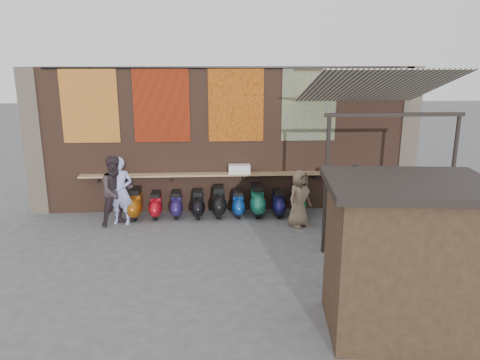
{
  "coord_description": "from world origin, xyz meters",
  "views": [
    {
      "loc": [
        -0.34,
        -10.24,
        4.27
      ],
      "look_at": [
        0.33,
        1.2,
        1.23
      ],
      "focal_mm": 35.0,
      "sensor_mm": 36.0,
      "label": 1
    }
  ],
  "objects": [
    {
      "name": "awning_header",
      "position": [
        3.5,
        -0.6,
        3.08
      ],
      "size": [
        3.0,
        0.08,
        0.08
      ],
      "primitive_type": "cube",
      "color": "black",
      "rests_on": "awning_post_left"
    },
    {
      "name": "scooter_stool_3",
      "position": [
        -0.77,
        1.97,
        0.37
      ],
      "size": [
        0.35,
        0.77,
        0.73
      ],
      "primitive_type": null,
      "color": "black",
      "rests_on": "ground"
    },
    {
      "name": "awning_canvas",
      "position": [
        3.5,
        0.9,
        3.55
      ],
      "size": [
        3.2,
        3.28,
        0.97
      ],
      "primitive_type": "cube",
      "rotation": [
        -0.28,
        0.0,
        0.0
      ],
      "color": "beige",
      "rests_on": "brick_wall"
    },
    {
      "name": "market_stall",
      "position": [
        2.57,
        -3.73,
        1.18
      ],
      "size": [
        2.35,
        1.86,
        2.37
      ],
      "primitive_type": "cube",
      "rotation": [
        0.0,
        0.0,
        -0.11
      ],
      "color": "black",
      "rests_on": "ground"
    },
    {
      "name": "diner_right",
      "position": [
        -2.84,
        1.48,
        0.91
      ],
      "size": [
        1.12,
        1.05,
        1.82
      ],
      "primitive_type": "imported",
      "rotation": [
        0.0,
        0.0,
        0.54
      ],
      "color": "#30252A",
      "rests_on": "ground"
    },
    {
      "name": "scooter_stool_8",
      "position": [
        1.99,
        2.02,
        0.39
      ],
      "size": [
        0.37,
        0.81,
        0.77
      ],
      "primitive_type": null,
      "color": "#10532D",
      "rests_on": "ground"
    },
    {
      "name": "pier_right",
      "position": [
        5.2,
        2.7,
        2.0
      ],
      "size": [
        0.5,
        0.5,
        4.0
      ],
      "primitive_type": "cube",
      "color": "#4C4238",
      "rests_on": "ground"
    },
    {
      "name": "shopper_grey",
      "position": [
        3.93,
        -0.58,
        0.89
      ],
      "size": [
        1.15,
        0.67,
        1.77
      ],
      "primitive_type": "imported",
      "rotation": [
        0.0,
        0.0,
        3.13
      ],
      "color": "#4F5053",
      "rests_on": "ground"
    },
    {
      "name": "scooter_stool_5",
      "position": [
        0.32,
        1.99,
        0.35
      ],
      "size": [
        0.33,
        0.74,
        0.7
      ],
      "primitive_type": null,
      "color": "navy",
      "rests_on": "ground"
    },
    {
      "name": "awning_post_right",
      "position": [
        4.9,
        -0.6,
        1.55
      ],
      "size": [
        0.09,
        0.09,
        3.1
      ],
      "primitive_type": "cylinder",
      "color": "black",
      "rests_on": "ground"
    },
    {
      "name": "stall_sign",
      "position": [
        2.66,
        -2.88,
        1.72
      ],
      "size": [
        1.2,
        0.17,
        0.5
      ],
      "primitive_type": "cube",
      "rotation": [
        0.0,
        0.0,
        -0.11
      ],
      "color": "gold",
      "rests_on": "market_stall"
    },
    {
      "name": "scooter_stool_2",
      "position": [
        -1.35,
        2.01,
        0.35
      ],
      "size": [
        0.33,
        0.73,
        0.69
      ],
      "primitive_type": null,
      "color": "#251857",
      "rests_on": "ground"
    },
    {
      "name": "brick_wall",
      "position": [
        0.0,
        2.7,
        2.0
      ],
      "size": [
        10.0,
        0.4,
        4.0
      ],
      "primitive_type": "cube",
      "color": "brown",
      "rests_on": "ground"
    },
    {
      "name": "eating_counter",
      "position": [
        0.0,
        2.33,
        1.1
      ],
      "size": [
        8.0,
        0.32,
        0.05
      ],
      "primitive_type": "cube",
      "color": "#9E7A51",
      "rests_on": "brick_wall"
    },
    {
      "name": "hang_rail",
      "position": [
        0.0,
        2.47,
        3.98
      ],
      "size": [
        9.5,
        0.06,
        0.06
      ],
      "primitive_type": "cylinder",
      "rotation": [
        0.0,
        1.57,
        0.0
      ],
      "color": "black",
      "rests_on": "brick_wall"
    },
    {
      "name": "scooter_stool_4",
      "position": [
        -0.2,
        2.04,
        0.4
      ],
      "size": [
        0.38,
        0.85,
        0.81
      ],
      "primitive_type": null,
      "color": "black",
      "rests_on": "ground"
    },
    {
      "name": "tapestry_orange",
      "position": [
        0.3,
        2.48,
        3.0
      ],
      "size": [
        1.5,
        0.02,
        2.0
      ],
      "primitive_type": "cube",
      "color": "#B95F17",
      "rests_on": "brick_wall"
    },
    {
      "name": "stall_shelf",
      "position": [
        2.66,
        -2.88,
        0.87
      ],
      "size": [
        1.82,
        0.29,
        0.06
      ],
      "primitive_type": "cube",
      "rotation": [
        0.0,
        0.0,
        -0.11
      ],
      "color": "#473321",
      "rests_on": "market_stall"
    },
    {
      "name": "scooter_stool_1",
      "position": [
        -1.91,
        1.98,
        0.35
      ],
      "size": [
        0.33,
        0.73,
        0.7
      ],
      "primitive_type": null,
      "color": "#A90D19",
      "rests_on": "ground"
    },
    {
      "name": "shopper_tan",
      "position": [
        1.86,
        1.11,
        0.74
      ],
      "size": [
        0.86,
        0.82,
        1.49
      ],
      "primitive_type": "imported",
      "rotation": [
        0.0,
        0.0,
        0.66
      ],
      "color": "#77614B",
      "rests_on": "ground"
    },
    {
      "name": "ground",
      "position": [
        0.0,
        0.0,
        0.0
      ],
      "size": [
        70.0,
        70.0,
        0.0
      ],
      "primitive_type": "plane",
      "color": "#474749",
      "rests_on": "ground"
    },
    {
      "name": "tapestry_multi",
      "position": [
        2.3,
        2.48,
        3.0
      ],
      "size": [
        1.5,
        0.02,
        2.0
      ],
      "primitive_type": "cube",
      "color": "navy",
      "rests_on": "brick_wall"
    },
    {
      "name": "scooter_stool_0",
      "position": [
        -2.47,
        1.97,
        0.4
      ],
      "size": [
        0.38,
        0.85,
        0.81
      ],
      "primitive_type": null,
      "color": "#88440C",
      "rests_on": "ground"
    },
    {
      "name": "tapestry_sun",
      "position": [
        -1.7,
        2.48,
        3.0
      ],
      "size": [
        1.5,
        0.02,
        2.0
      ],
      "primitive_type": "cube",
      "color": "red",
      "rests_on": "brick_wall"
    },
    {
      "name": "shopper_navy",
      "position": [
        3.0,
        0.2,
        0.91
      ],
      "size": [
        1.1,
        0.55,
        1.82
      ],
      "primitive_type": "imported",
      "rotation": [
        0.0,
        0.0,
        3.24
      ],
      "color": "black",
      "rests_on": "ground"
    },
    {
      "name": "shelf_box",
      "position": [
        0.38,
        2.3,
        1.25
      ],
      "size": [
        0.59,
        0.29,
        0.25
      ],
      "primitive_type": "cube",
      "color": "white",
      "rests_on": "eating_counter"
    },
    {
      "name": "scooter_stool_6",
      "position": [
        0.86,
        2.01,
        0.42
      ],
      "size": [
        0.4,
        0.88,
        0.84
      ],
      "primitive_type": null,
      "color": "#1C7159",
      "rests_on": "ground"
    },
    {
      "name": "awning_post_left",
      "position": [
        2.1,
        -0.6,
        1.55
      ],
      "size": [
        0.09,
        0.09,
        3.1
      ],
      "primitive_type": "cylinder",
      "color": "black",
      "rests_on": "ground"
    },
    {
      "name": "diner_left",
      "position": [
        -2.75,
        1.55,
        0.89
      ],
      "size": [
        0.71,
        0.54,
        1.77
      ],
      "primitive_type": "imported",
      "rotation": [
        0.0,
        0.0,
        -0.19
      ],
      "color": "#9AA5E1",
      "rests_on": "ground"
    },
    {
      "name": "awning_ledger",
      "position": [
        3.5,
        2.49,
        3.95
      ],
      "size": [
        3.3,
        0.08,
        0.12
      ],
      "primitive_type": "cube",
      "color": "#33261C",
      "rests_on": "brick_wall"
    },
    {
      "name": "tapestry_redgold",
      "position": [
        -3.6,
        2.48,
        3.0
      ],
      "size": [
        1.5,
        0.02,
        2.0
      ],
      "primitive_type": "cube",
      "color": "maroon",
      "rests_on": "brick_wall"
    },
    {
      "name": "stall_roof",
      "position": [
        2.57,
        -3.73,
        2.43
      ],
      "size": [
        2.64,
        2.14,
        0.12
      ],
      "primitive_type": "cube",
      "rotation": [
        0.0,
        0.0,
        -0.11
      ],
      "color": "black",
      "rests_on": "market_stall"
    },
    {
      "name": "scooter_stool_7",
      "position": [
        1.43,
        1.97,
        0.35
      ],
      "size": [
        0.33,
        0.74,
        0.7
      ],
      "primitive_type": null,
      "color": "#141347",
      "rests_on": "ground"
    },
    {
      "name": "pier_left",
      "position": [
        -5.2,
        2.7,
        2.0
      ],
      "size": [
        0.5,
        0.5,
        4.0
      ],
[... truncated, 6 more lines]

